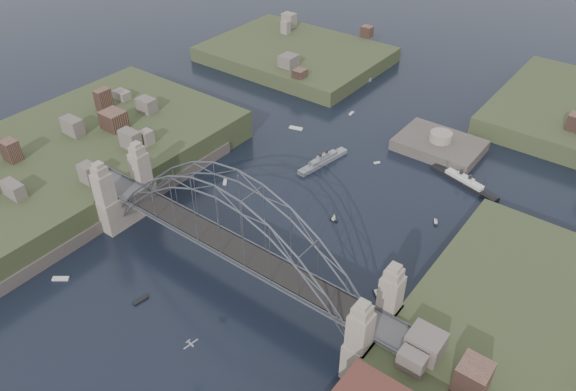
# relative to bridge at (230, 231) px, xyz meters

# --- Properties ---
(ground) EXTENTS (500.00, 500.00, 0.00)m
(ground) POSITION_rel_bridge_xyz_m (0.00, 0.00, -12.32)
(ground) COLOR black
(ground) RESTS_ON ground
(bridge) EXTENTS (84.00, 13.80, 24.60)m
(bridge) POSITION_rel_bridge_xyz_m (0.00, 0.00, 0.00)
(bridge) COLOR #4D4D4F
(bridge) RESTS_ON ground
(shore_west) EXTENTS (50.50, 90.00, 12.00)m
(shore_west) POSITION_rel_bridge_xyz_m (-57.32, 0.00, -10.35)
(shore_west) COLOR #394324
(shore_west) RESTS_ON ground
(headland_nw) EXTENTS (60.00, 45.00, 9.00)m
(headland_nw) POSITION_rel_bridge_xyz_m (-55.00, 95.00, -11.82)
(headland_nw) COLOR #394324
(headland_nw) RESTS_ON ground
(fort_island) EXTENTS (22.00, 16.00, 9.40)m
(fort_island) POSITION_rel_bridge_xyz_m (12.00, 70.00, -12.66)
(fort_island) COLOR #4E443E
(fort_island) RESTS_ON ground
(naval_cruiser_near) EXTENTS (4.92, 16.85, 5.01)m
(naval_cruiser_near) POSITION_rel_bridge_xyz_m (-9.37, 45.59, -11.55)
(naval_cruiser_near) COLOR gray
(naval_cruiser_near) RESTS_ON ground
(naval_cruiser_far) EXTENTS (6.55, 14.40, 4.90)m
(naval_cruiser_far) POSITION_rel_bridge_xyz_m (-27.89, 90.30, -11.56)
(naval_cruiser_far) COLOR gray
(naval_cruiser_far) RESTS_ON ground
(ocean_liner) EXTENTS (19.21, 7.64, 4.71)m
(ocean_liner) POSITION_rel_bridge_xyz_m (23.90, 58.81, -11.59)
(ocean_liner) COLOR black
(ocean_liner) RESTS_ON ground
(aeroplane) EXTENTS (1.55, 2.85, 0.41)m
(aeroplane) POSITION_rel_bridge_xyz_m (8.72, -20.16, -6.09)
(aeroplane) COLOR #9D9EA4
(small_boat_a) EXTENTS (2.13, 2.46, 0.45)m
(small_boat_a) POSITION_rel_bridge_xyz_m (-23.96, 23.54, -12.17)
(small_boat_a) COLOR white
(small_boat_a) RESTS_ON ground
(small_boat_b) EXTENTS (1.87, 1.12, 2.38)m
(small_boat_b) POSITION_rel_bridge_xyz_m (6.03, 27.40, -11.35)
(small_boat_b) COLOR white
(small_boat_b) RESTS_ON ground
(small_boat_c) EXTENTS (1.50, 3.20, 0.45)m
(small_boat_c) POSITION_rel_bridge_xyz_m (-10.26, -15.59, -12.17)
(small_boat_c) COLOR white
(small_boat_c) RESTS_ON ground
(small_boat_d) EXTENTS (1.75, 2.38, 1.43)m
(small_boat_d) POSITION_rel_bridge_xyz_m (24.90, 40.52, -12.04)
(small_boat_d) COLOR white
(small_boat_d) RESTS_ON ground
(small_boat_e) EXTENTS (4.15, 2.30, 0.45)m
(small_boat_e) POSITION_rel_bridge_xyz_m (-25.81, 55.94, -12.17)
(small_boat_e) COLOR white
(small_boat_e) RESTS_ON ground
(small_boat_f) EXTENTS (1.37, 1.68, 0.45)m
(small_boat_f) POSITION_rel_bridge_xyz_m (1.95, 54.14, -12.17)
(small_boat_f) COLOR white
(small_boat_f) RESTS_ON ground
(small_boat_h) EXTENTS (0.94, 2.27, 0.45)m
(small_boat_h) POSITION_rel_bridge_xyz_m (-17.80, 73.27, -12.17)
(small_boat_h) COLOR white
(small_boat_h) RESTS_ON ground
(small_boat_i) EXTENTS (2.40, 2.27, 1.43)m
(small_boat_i) POSITION_rel_bridge_xyz_m (25.28, 13.25, -12.04)
(small_boat_i) COLOR white
(small_boat_i) RESTS_ON ground
(small_boat_j) EXTENTS (3.22, 2.81, 0.45)m
(small_boat_j) POSITION_rel_bridge_xyz_m (-27.54, -21.42, -12.17)
(small_boat_j) COLOR white
(small_boat_j) RESTS_ON ground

